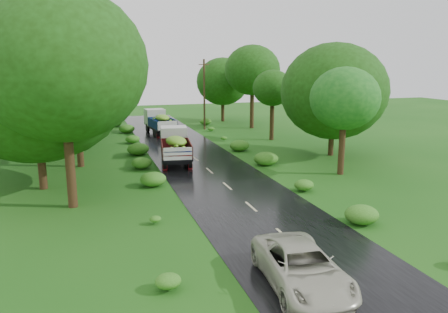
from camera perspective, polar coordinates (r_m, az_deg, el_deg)
name	(u,v)px	position (r m, az deg, el deg)	size (l,w,h in m)	color
ground	(284,236)	(19.35, 7.86, -10.19)	(120.00, 120.00, 0.00)	#164F11
road	(244,201)	(23.68, 2.68, -5.82)	(6.50, 80.00, 0.02)	black
road_lines	(238,195)	(24.57, 1.88, -5.11)	(0.12, 69.60, 0.00)	#BFB78C
truck_near	(175,144)	(32.62, -6.40, 1.62)	(2.81, 5.99, 2.42)	black
truck_far	(159,121)	(45.97, -8.47, 4.65)	(2.62, 5.93, 2.42)	black
car	(301,267)	(15.10, 10.09, -14.03)	(2.30, 5.00, 1.39)	beige
utility_pole	(204,94)	(48.26, -2.60, 8.19)	(1.29, 0.55, 7.65)	#382616
trees_left	(54,68)	(37.33, -21.32, 10.67)	(6.97, 33.40, 10.09)	black
trees_right	(276,84)	(42.37, 6.78, 9.36)	(6.11, 31.03, 8.04)	black
shrubs	(202,160)	(31.88, -2.88, -0.44)	(11.90, 44.00, 0.70)	#296317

